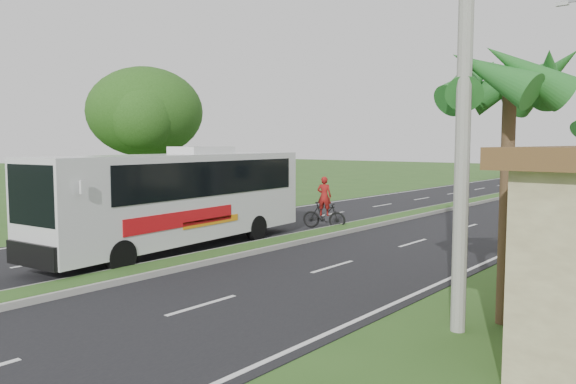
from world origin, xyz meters
The scene contains 10 objects.
ground centered at (0.00, 0.00, 0.00)m, with size 180.00×180.00×0.00m, color #2F541F.
road_asphalt centered at (0.00, 20.00, 0.01)m, with size 14.00×160.00×0.02m, color black.
median_strip centered at (0.00, 20.00, 0.10)m, with size 1.20×160.00×0.18m.
lane_edge_left centered at (-6.70, 20.00, 0.00)m, with size 0.12×160.00×0.01m, color silver.
palm_verge_a centered at (9.00, 3.00, 4.74)m, with size 2.40×2.40×5.45m.
shade_tree centered at (-12.11, 10.02, 5.03)m, with size 6.30×6.00×7.54m.
utility_pole_a centered at (8.50, 2.00, 5.67)m, with size 1.60×0.28×11.00m.
coach_bus_main centered at (-1.98, 4.03, 1.90)m, with size 3.30×10.86×3.46m.
coach_bus_far centered at (-3.96, 52.94, 1.85)m, with size 2.81×11.30×3.27m.
motorcyclist centered at (-1.01, 10.83, 0.77)m, with size 1.89×1.15×2.19m.
Camera 1 is at (12.63, -8.12, 3.58)m, focal length 35.00 mm.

